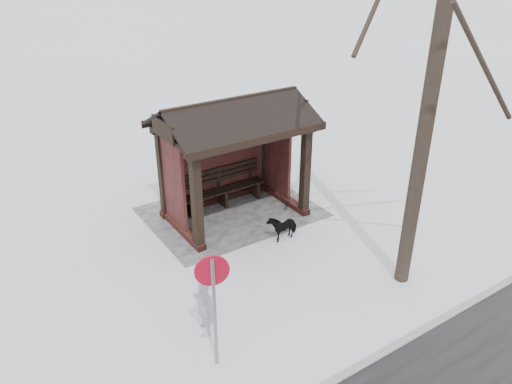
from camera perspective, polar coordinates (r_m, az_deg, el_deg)
ground at (r=12.82m, az=-2.37°, el=-2.66°), size 120.00×120.00×0.00m
kerb at (r=9.42m, az=15.98°, el=-16.39°), size 120.00×0.15×0.06m
trampled_patch at (r=12.97m, az=-2.83°, el=-2.27°), size 4.20×3.20×0.02m
bus_shelter at (r=12.04m, az=-2.96°, el=6.67°), size 3.60×2.40×3.09m
pedestrian at (r=8.90m, az=-5.94°, el=-11.91°), size 0.52×0.64×1.51m
dog at (r=11.74m, az=3.04°, el=-3.92°), size 0.77×0.40×0.62m
road_sign at (r=7.80m, az=-4.95°, el=-10.78°), size 0.52×0.22×2.13m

